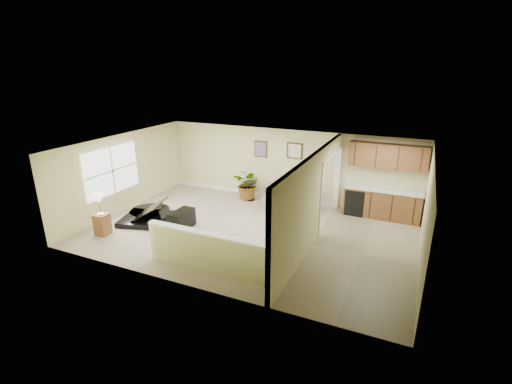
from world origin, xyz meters
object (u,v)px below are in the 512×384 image
at_px(piano_bench, 182,220).
at_px(small_plant, 315,207).
at_px(accent_table, 250,188).
at_px(lamp_stand, 101,217).
at_px(loveseat, 288,197).
at_px(piano, 148,202).
at_px(palm_plant, 248,184).

distance_m(piano_bench, small_plant, 4.24).
xyz_separation_m(accent_table, lamp_stand, (-2.64, -4.23, 0.07)).
bearing_deg(piano_bench, lamp_stand, -145.86).
xyz_separation_m(piano_bench, accent_table, (0.81, 2.99, 0.16)).
xyz_separation_m(piano_bench, loveseat, (2.27, 2.87, 0.07)).
bearing_deg(piano, small_plant, 14.18).
xyz_separation_m(loveseat, accent_table, (-1.46, 0.12, 0.08)).
bearing_deg(small_plant, accent_table, 173.87).
relative_size(palm_plant, lamp_stand, 0.93).
bearing_deg(accent_table, loveseat, -4.68).
bearing_deg(palm_plant, piano_bench, -102.92).
bearing_deg(loveseat, small_plant, -16.03).
xyz_separation_m(piano_bench, palm_plant, (0.70, 3.07, 0.27)).
distance_m(piano_bench, lamp_stand, 2.22).
distance_m(loveseat, palm_plant, 1.59).
bearing_deg(accent_table, piano, -126.47).
bearing_deg(piano, loveseat, 21.85).
relative_size(piano, palm_plant, 1.79).
height_order(piano, palm_plant, piano).
bearing_deg(accent_table, palm_plant, 146.21).
relative_size(small_plant, lamp_stand, 0.40).
xyz_separation_m(piano, piano_bench, (1.31, -0.12, -0.31)).
relative_size(palm_plant, small_plant, 2.30).
bearing_deg(loveseat, palm_plant, 165.28).
relative_size(piano, lamp_stand, 1.66).
xyz_separation_m(palm_plant, lamp_stand, (-2.53, -4.30, -0.04)).
bearing_deg(lamp_stand, piano, 69.27).
xyz_separation_m(accent_table, palm_plant, (-0.11, 0.07, 0.11)).
bearing_deg(piano_bench, loveseat, 51.67).
relative_size(loveseat, small_plant, 3.57).
xyz_separation_m(piano, palm_plant, (2.02, 2.95, -0.04)).
bearing_deg(loveseat, piano, -150.17).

